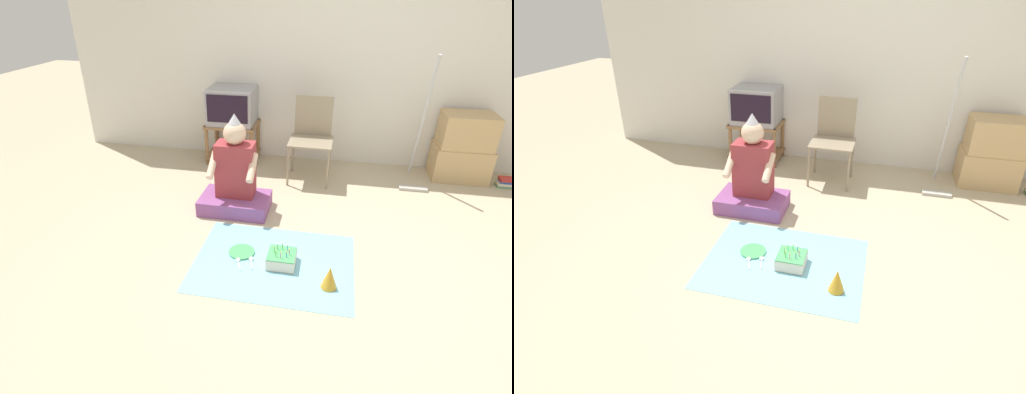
# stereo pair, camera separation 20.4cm
# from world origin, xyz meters

# --- Properties ---
(ground_plane) EXTENTS (16.00, 16.00, 0.00)m
(ground_plane) POSITION_xyz_m (0.00, 0.00, 0.00)
(ground_plane) COLOR tan
(wall_back) EXTENTS (6.40, 0.06, 2.55)m
(wall_back) POSITION_xyz_m (0.00, 2.11, 1.27)
(wall_back) COLOR silver
(wall_back) RESTS_ON ground_plane
(tv_stand) EXTENTS (0.59, 0.45, 0.46)m
(tv_stand) POSITION_xyz_m (-1.22, 1.86, 0.27)
(tv_stand) COLOR olive
(tv_stand) RESTS_ON ground_plane
(tv) EXTENTS (0.52, 0.44, 0.40)m
(tv) POSITION_xyz_m (-1.22, 1.86, 0.66)
(tv) COLOR #99999E
(tv) RESTS_ON tv_stand
(folding_chair) EXTENTS (0.45, 0.42, 0.86)m
(folding_chair) POSITION_xyz_m (-0.28, 1.55, 0.50)
(folding_chair) COLOR gray
(folding_chair) RESTS_ON ground_plane
(cardboard_box_stack) EXTENTS (0.56, 0.41, 0.71)m
(cardboard_box_stack) POSITION_xyz_m (1.30, 1.85, 0.34)
(cardboard_box_stack) COLOR tan
(cardboard_box_stack) RESTS_ON ground_plane
(dust_mop) EXTENTS (0.28, 0.42, 1.33)m
(dust_mop) POSITION_xyz_m (0.80, 1.54, 0.40)
(dust_mop) COLOR #B2ADA3
(dust_mop) RESTS_ON ground_plane
(book_pile) EXTENTS (0.19, 0.12, 0.10)m
(book_pile) POSITION_xyz_m (1.76, 1.70, 0.05)
(book_pile) COLOR #60936B
(book_pile) RESTS_ON ground_plane
(person_seated) EXTENTS (0.63, 0.42, 0.91)m
(person_seated) POSITION_xyz_m (-0.89, 0.69, 0.29)
(person_seated) COLOR #8C4C8C
(person_seated) RESTS_ON ground_plane
(party_cloth) EXTENTS (1.19, 0.94, 0.01)m
(party_cloth) POSITION_xyz_m (-0.41, -0.06, 0.00)
(party_cloth) COLOR #7FC6E0
(party_cloth) RESTS_ON ground_plane
(birthday_cake) EXTENTS (0.21, 0.21, 0.15)m
(birthday_cake) POSITION_xyz_m (-0.35, -0.07, 0.05)
(birthday_cake) COLOR #F4E0C6
(birthday_cake) RESTS_ON party_cloth
(party_hat_blue) EXTENTS (0.11, 0.11, 0.17)m
(party_hat_blue) POSITION_xyz_m (0.01, -0.27, 0.09)
(party_hat_blue) COLOR gold
(party_hat_blue) RESTS_ON party_cloth
(paper_plate) EXTENTS (0.20, 0.20, 0.01)m
(paper_plate) POSITION_xyz_m (-0.68, 0.01, 0.01)
(paper_plate) COLOR #4CB266
(paper_plate) RESTS_ON party_cloth
(plastic_spoon_near) EXTENTS (0.05, 0.14, 0.01)m
(plastic_spoon_near) POSITION_xyz_m (-0.58, -0.08, 0.01)
(plastic_spoon_near) COLOR white
(plastic_spoon_near) RESTS_ON party_cloth
(plastic_spoon_far) EXTENTS (0.07, 0.14, 0.01)m
(plastic_spoon_far) POSITION_xyz_m (-0.67, -0.11, 0.01)
(plastic_spoon_far) COLOR white
(plastic_spoon_far) RESTS_ON party_cloth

